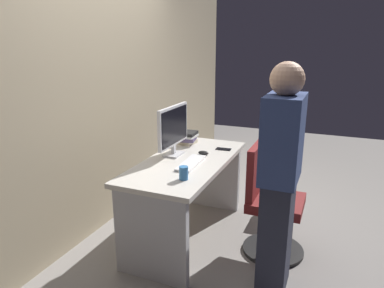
% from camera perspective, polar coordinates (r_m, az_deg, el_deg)
% --- Properties ---
extents(ground_plane, '(9.00, 9.00, 0.00)m').
position_cam_1_polar(ground_plane, '(3.43, -0.80, -14.53)').
color(ground_plane, gray).
extents(wall_back, '(6.40, 0.10, 3.00)m').
position_cam_1_polar(wall_back, '(3.42, -15.09, 11.39)').
color(wall_back, tan).
rests_on(wall_back, ground).
extents(desk, '(1.48, 0.68, 0.75)m').
position_cam_1_polar(desk, '(3.20, -0.83, -6.47)').
color(desk, beige).
rests_on(desk, ground).
extents(office_chair, '(0.52, 0.52, 0.94)m').
position_cam_1_polar(office_chair, '(3.09, 12.38, -9.64)').
color(office_chair, black).
rests_on(office_chair, ground).
extents(person_at_desk, '(0.40, 0.24, 1.64)m').
position_cam_1_polar(person_at_desk, '(2.49, 14.00, -5.83)').
color(person_at_desk, '#262838').
rests_on(person_at_desk, ground).
extents(monitor, '(0.54, 0.14, 0.46)m').
position_cam_1_polar(monitor, '(3.18, -3.02, 2.62)').
color(monitor, silver).
rests_on(monitor, desk).
extents(keyboard, '(0.44, 0.15, 0.02)m').
position_cam_1_polar(keyboard, '(3.00, -0.18, -3.10)').
color(keyboard, white).
rests_on(keyboard, desk).
extents(mouse, '(0.06, 0.10, 0.03)m').
position_cam_1_polar(mouse, '(3.25, 1.86, -1.43)').
color(mouse, black).
rests_on(mouse, desk).
extents(cup_near_keyboard, '(0.07, 0.07, 0.10)m').
position_cam_1_polar(cup_near_keyboard, '(2.66, -1.37, -4.72)').
color(cup_near_keyboard, '#3372B2').
rests_on(cup_near_keyboard, desk).
extents(book_stack, '(0.21, 0.18, 0.13)m').
position_cam_1_polar(book_stack, '(3.58, -0.64, 1.04)').
color(book_stack, beige).
rests_on(book_stack, desk).
extents(cell_phone, '(0.08, 0.15, 0.01)m').
position_cam_1_polar(cell_phone, '(3.42, 5.12, -0.83)').
color(cell_phone, black).
rests_on(cell_phone, desk).
extents(handbag, '(0.34, 0.14, 0.38)m').
position_cam_1_polar(handbag, '(3.81, 12.83, -9.34)').
color(handbag, '#262628').
rests_on(handbag, ground).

